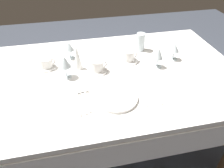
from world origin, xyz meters
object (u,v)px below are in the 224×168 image
Objects in this scene: spoon_tea at (154,89)px; napkin_folded at (77,58)px; fork_salad at (80,101)px; wine_glass_centre at (175,49)px; coffee_cup_far at (46,63)px; coffee_cup_left at (129,56)px; drink_tumbler at (140,43)px; spoon_soup at (145,91)px; dinner_knife at (142,95)px; fork_outer at (88,99)px; wine_glass_right at (69,47)px; fork_inner at (84,100)px; coffee_cup_right at (98,65)px; spoon_dessert at (149,90)px; wine_glass_far at (158,54)px; dinner_plate at (116,98)px; wine_glass_left at (65,63)px.

napkin_folded is (-0.43, 0.33, 0.08)m from spoon_tea.
fork_salad is 0.79m from wine_glass_centre.
fork_salad is 0.98× the size of spoon_tea.
coffee_cup_far is at bearing 149.36° from spoon_tea.
napkin_folded is (-0.69, 0.02, -0.00)m from wine_glass_centre.
drink_tumbler reaches higher than coffee_cup_left.
spoon_tea is at bearing 3.28° from spoon_soup.
wine_glass_centre is (0.91, -0.07, 0.05)m from coffee_cup_far.
coffee_cup_far reaches higher than dinner_knife.
coffee_cup_far is at bearing 121.87° from fork_outer.
fork_outer is 0.35m from spoon_soup.
wine_glass_right is (-0.48, 0.48, 0.09)m from spoon_tea.
coffee_cup_right is (0.12, 0.28, 0.04)m from fork_inner.
fork_inner is 0.35m from napkin_folded.
wine_glass_far reaches higher than spoon_dessert.
spoon_tea is at bearing 9.34° from dinner_plate.
coffee_cup_left is at bearing -131.61° from drink_tumbler.
fork_inner is 1.40× the size of wine_glass_left.
fork_outer is 0.94× the size of spoon_dessert.
spoon_tea is 0.28m from wine_glass_far.
spoon_tea is at bearing 12.07° from spoon_dessert.
fork_inner is at bearing -134.67° from drink_tumbler.
coffee_cup_far reaches higher than fork_salad.
wine_glass_left is (-0.06, 0.26, 0.11)m from fork_salad.
dinner_knife is 1.39× the size of wine_glass_left.
spoon_dessert is at bearing -133.31° from wine_glass_centre.
drink_tumbler reaches higher than dinner_plate.
spoon_soup is at bearing 11.16° from dinner_plate.
wine_glass_right is at bearing 132.34° from spoon_dessert.
wine_glass_far is at bearing 65.01° from spoon_tea.
fork_inner and dinner_knife have the same top height.
spoon_dessert reaches higher than dinner_knife.
fork_inner is 1.68× the size of wine_glass_right.
napkin_folded is (-0.13, 0.06, 0.04)m from coffee_cup_right.
drink_tumbler is at bearing 45.33° from fork_inner.
wine_glass_right is at bearing 130.83° from spoon_soup.
dinner_knife is 2.13× the size of coffee_cup_left.
wine_glass_left is at bearing 147.11° from dinner_knife.
fork_inner is at bearing 20.05° from fork_salad.
wine_glass_far is (0.75, -0.15, 0.06)m from coffee_cup_far.
spoon_soup is 0.31m from wine_glass_far.
coffee_cup_right is at bearing 138.74° from spoon_tea.
wine_glass_far is at bearing 54.96° from spoon_soup.
wine_glass_far reaches higher than wine_glass_centre.
wine_glass_right reaches higher than spoon_tea.
wine_glass_centre is at bearing 25.04° from fork_outer.
spoon_tea is (0.40, 0.00, -0.00)m from fork_outer.
fork_outer is 0.69m from drink_tumbler.
spoon_soup is at bearing -89.34° from coffee_cup_left.
fork_inner is 0.60m from wine_glass_far.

